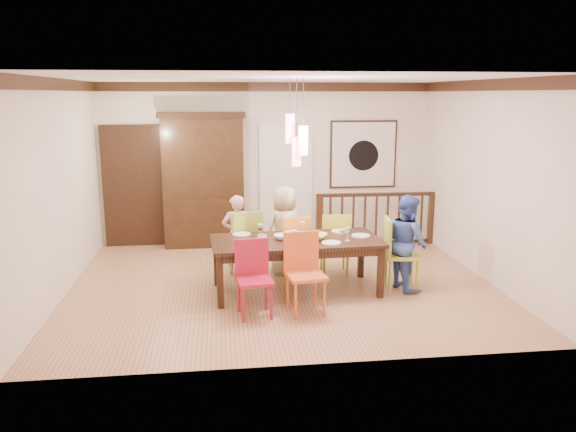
{
  "coord_description": "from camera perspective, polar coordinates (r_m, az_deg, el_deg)",
  "views": [
    {
      "loc": [
        -0.86,
        -7.7,
        2.7
      ],
      "look_at": [
        0.1,
        0.05,
        1.0
      ],
      "focal_mm": 35.0,
      "sensor_mm": 36.0,
      "label": 1
    }
  ],
  "objects": [
    {
      "name": "chair_far_left",
      "position": [
        8.42,
        -4.48,
        -2.28
      ],
      "size": [
        0.56,
        0.56,
        1.02
      ],
      "rotation": [
        0.0,
        0.0,
        3.39
      ],
      "color": "#95BB35",
      "rests_on": "floor"
    },
    {
      "name": "white_doorway",
      "position": [
        10.36,
        -0.24,
        3.16
      ],
      "size": [
        0.97,
        0.05,
        2.22
      ],
      "primitive_type": "cube",
      "color": "silver",
      "rests_on": "wall_back"
    },
    {
      "name": "plate_near_left",
      "position": [
        7.31,
        -3.71,
        -3.11
      ],
      "size": [
        0.26,
        0.26,
        0.01
      ],
      "primitive_type": "cylinder",
      "color": "white",
      "rests_on": "dining_table"
    },
    {
      "name": "napkin",
      "position": [
        7.37,
        1.17,
        -2.97
      ],
      "size": [
        0.18,
        0.14,
        0.01
      ],
      "primitive_type": "cube",
      "color": "#D83359",
      "rests_on": "dining_table"
    },
    {
      "name": "china_hutch",
      "position": [
        10.11,
        -8.57,
        3.64
      ],
      "size": [
        1.51,
        0.46,
        2.39
      ],
      "color": "black",
      "rests_on": "floor"
    },
    {
      "name": "chair_far_mid",
      "position": [
        8.45,
        0.54,
        -2.53
      ],
      "size": [
        0.47,
        0.47,
        0.93
      ],
      "rotation": [
        0.0,
        0.0,
        3.27
      ],
      "color": "orange",
      "rests_on": "floor"
    },
    {
      "name": "wine_glass_a",
      "position": [
        7.76,
        -2.81,
        -1.52
      ],
      "size": [
        0.08,
        0.08,
        0.19
      ],
      "primitive_type": null,
      "color": "#590C19",
      "rests_on": "dining_table"
    },
    {
      "name": "chair_near_left",
      "position": [
        6.91,
        -3.42,
        -5.93
      ],
      "size": [
        0.47,
        0.47,
        0.94
      ],
      "rotation": [
        0.0,
        0.0,
        0.11
      ],
      "color": "maroon",
      "rests_on": "floor"
    },
    {
      "name": "dining_table",
      "position": [
        7.71,
        0.83,
        -2.92
      ],
      "size": [
        2.36,
        1.17,
        0.75
      ],
      "rotation": [
        0.0,
        0.0,
        0.05
      ],
      "color": "black",
      "rests_on": "floor"
    },
    {
      "name": "floor",
      "position": [
        8.2,
        -0.63,
        -6.9
      ],
      "size": [
        6.0,
        6.0,
        0.0
      ],
      "primitive_type": "plane",
      "color": "#9D6E4B",
      "rests_on": "ground"
    },
    {
      "name": "balustrade",
      "position": [
        10.28,
        8.94,
        -0.19
      ],
      "size": [
        2.21,
        0.13,
        0.96
      ],
      "rotation": [
        0.0,
        0.0,
        -0.02
      ],
      "color": "black",
      "rests_on": "floor"
    },
    {
      "name": "wine_glass_b",
      "position": [
        7.9,
        1.45,
        -1.27
      ],
      "size": [
        0.08,
        0.08,
        0.19
      ],
      "primitive_type": null,
      "color": "silver",
      "rests_on": "dining_table"
    },
    {
      "name": "cup_left",
      "position": [
        7.55,
        -2.65,
        -2.27
      ],
      "size": [
        0.13,
        0.13,
        0.1
      ],
      "primitive_type": "imported",
      "rotation": [
        0.0,
        0.0,
        -0.04
      ],
      "color": "silver",
      "rests_on": "dining_table"
    },
    {
      "name": "chair_near_mid",
      "position": [
        6.98,
        1.82,
        -5.39
      ],
      "size": [
        0.52,
        0.52,
        1.01
      ],
      "rotation": [
        0.0,
        0.0,
        0.15
      ],
      "color": "#D35924",
      "rests_on": "floor"
    },
    {
      "name": "serving_bowl",
      "position": [
        7.69,
        2.85,
        -2.09
      ],
      "size": [
        0.4,
        0.4,
        0.07
      ],
      "primitive_type": "imported",
      "rotation": [
        0.0,
        0.0,
        -0.43
      ],
      "color": "gold",
      "rests_on": "dining_table"
    },
    {
      "name": "plate_far_mid",
      "position": [
        8.0,
        0.51,
        -1.73
      ],
      "size": [
        0.26,
        0.26,
        0.01
      ],
      "primitive_type": "cylinder",
      "color": "white",
      "rests_on": "dining_table"
    },
    {
      "name": "panel_door",
      "position": [
        10.4,
        -15.47,
        2.74
      ],
      "size": [
        1.04,
        0.07,
        2.24
      ],
      "primitive_type": "cube",
      "color": "black",
      "rests_on": "wall_back"
    },
    {
      "name": "person_end_right",
      "position": [
        8.02,
        12.02,
        -2.61
      ],
      "size": [
        0.64,
        0.75,
        1.34
      ],
      "primitive_type": "imported",
      "rotation": [
        0.0,
        0.0,
        1.79
      ],
      "color": "#3E5CAF",
      "rests_on": "floor"
    },
    {
      "name": "wall_back",
      "position": [
        10.31,
        -2.2,
        5.35
      ],
      "size": [
        6.0,
        0.0,
        6.0
      ],
      "primitive_type": "plane",
      "rotation": [
        1.57,
        0.0,
        0.0
      ],
      "color": "beige",
      "rests_on": "floor"
    },
    {
      "name": "plate_far_left",
      "position": [
        7.96,
        -4.75,
        -1.84
      ],
      "size": [
        0.26,
        0.26,
        0.01
      ],
      "primitive_type": "cylinder",
      "color": "white",
      "rests_on": "dining_table"
    },
    {
      "name": "person_far_mid",
      "position": [
        8.53,
        -0.32,
        -1.42
      ],
      "size": [
        0.77,
        0.64,
        1.35
      ],
      "primitive_type": "imported",
      "rotation": [
        0.0,
        0.0,
        3.53
      ],
      "color": "#C2BD92",
      "rests_on": "floor"
    },
    {
      "name": "ceiling",
      "position": [
        7.75,
        -0.68,
        13.8
      ],
      "size": [
        6.0,
        6.0,
        0.0
      ],
      "primitive_type": "plane",
      "rotation": [
        3.14,
        0.0,
        0.0
      ],
      "color": "white",
      "rests_on": "wall_back"
    },
    {
      "name": "person_far_left",
      "position": [
        8.52,
        -5.23,
        -1.92
      ],
      "size": [
        0.49,
        0.36,
        1.23
      ],
      "primitive_type": "imported",
      "rotation": [
        0.0,
        0.0,
        3.3
      ],
      "color": "beige",
      "rests_on": "floor"
    },
    {
      "name": "plate_near_mid",
      "position": [
        7.5,
        4.44,
        -2.72
      ],
      "size": [
        0.26,
        0.26,
        0.01
      ],
      "primitive_type": "cylinder",
      "color": "white",
      "rests_on": "dining_table"
    },
    {
      "name": "cup_right",
      "position": [
        7.93,
        5.56,
        -1.65
      ],
      "size": [
        0.12,
        0.12,
        0.09
      ],
      "primitive_type": "imported",
      "rotation": [
        0.0,
        0.0,
        0.23
      ],
      "color": "silver",
      "rests_on": "dining_table"
    },
    {
      "name": "small_bowl",
      "position": [
        7.67,
        -0.66,
        -2.15
      ],
      "size": [
        0.28,
        0.28,
        0.07
      ],
      "primitive_type": "imported",
      "rotation": [
        0.0,
        0.0,
        0.34
      ],
      "color": "white",
      "rests_on": "dining_table"
    },
    {
      "name": "chair_end_right",
      "position": [
        8.0,
        11.5,
        -3.29
      ],
      "size": [
        0.52,
        0.52,
        1.01
      ],
      "rotation": [
        0.0,
        0.0,
        1.43
      ],
      "color": "#94AE2E",
      "rests_on": "floor"
    },
    {
      "name": "wine_glass_c",
      "position": [
        7.42,
        0.58,
        -2.17
      ],
      "size": [
        0.08,
        0.08,
        0.19
      ],
      "primitive_type": null,
      "color": "#590C19",
      "rests_on": "dining_table"
    },
    {
      "name": "painting",
      "position": [
        10.56,
        7.65,
        6.23
      ],
      "size": [
        1.25,
        0.06,
        1.25
      ],
      "color": "black",
      "rests_on": "wall_back"
    },
    {
      "name": "wall_right",
      "position": [
        8.7,
        19.43,
        3.36
      ],
      "size": [
        0.0,
        5.0,
        5.0
      ],
      "primitive_type": "plane",
      "rotation": [
        1.57,
        0.0,
        -1.57
      ],
      "color": "beige",
      "rests_on": "floor"
    },
    {
      "name": "wall_left",
      "position": [
        8.09,
        -22.31,
        2.5
      ],
      "size": [
        0.0,
        5.0,
        5.0
      ],
      "primitive_type": "plane",
      "rotation": [
        1.57,
        0.0,
        1.57
      ],
      "color": "beige",
      "rests_on": "floor"
    },
    {
      "name": "plate_end_right",
      "position": [
        7.92,
        7.41,
        -1.99
      ],
      "size": [
        0.26,
        0.26,
        0.01
      ],
      "primitive_type": "cylinder",
      "color": "white",
      "rests_on": "dining_table"
    },
    {
      "name": "chair_far_right",
      "position": [
        8.56,
        4.75,
        -2.28
      ],
      "size": [
        0.46,
        0.46,
        0.96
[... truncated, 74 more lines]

